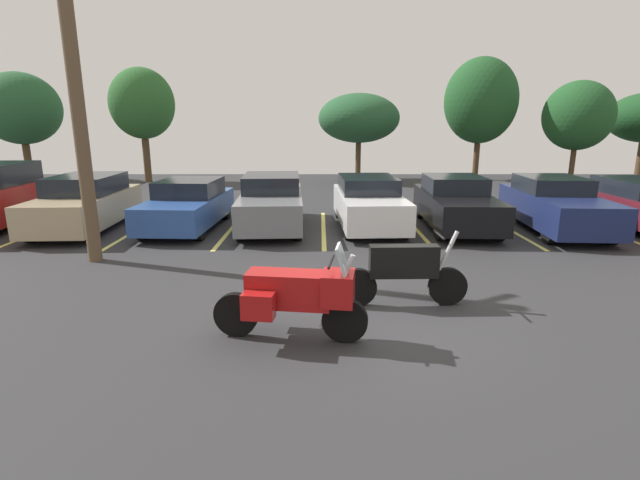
{
  "coord_description": "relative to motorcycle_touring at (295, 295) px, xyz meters",
  "views": [
    {
      "loc": [
        -0.84,
        -7.04,
        3.04
      ],
      "look_at": [
        -0.82,
        1.07,
        1.03
      ],
      "focal_mm": 26.55,
      "sensor_mm": 36.0,
      "label": 1
    }
  ],
  "objects": [
    {
      "name": "ground",
      "position": [
        1.18,
        0.73,
        -0.73
      ],
      "size": [
        44.0,
        44.0,
        0.1
      ],
      "primitive_type": "cube",
      "color": "#2D2D30"
    },
    {
      "name": "parking_stripes",
      "position": [
        -0.92,
        7.33,
        -0.67
      ],
      "size": [
        24.67,
        5.07,
        0.01
      ],
      "color": "#EAE066",
      "rests_on": "ground"
    },
    {
      "name": "tree_far_right",
      "position": [
        2.4,
        19.46,
        2.61
      ],
      "size": [
        4.28,
        4.28,
        4.57
      ],
      "color": "#4C3823",
      "rests_on": "ground"
    },
    {
      "name": "car_blue",
      "position": [
        -3.56,
        7.48,
        0.01
      ],
      "size": [
        1.98,
        4.39,
        1.41
      ],
      "color": "#2D519E",
      "rests_on": "ground"
    },
    {
      "name": "car_navy",
      "position": [
        7.15,
        7.24,
        0.06
      ],
      "size": [
        2.11,
        4.93,
        1.51
      ],
      "color": "navy",
      "rests_on": "ground"
    },
    {
      "name": "car_black",
      "position": [
        4.35,
        7.52,
        0.05
      ],
      "size": [
        1.93,
        4.68,
        1.5
      ],
      "color": "black",
      "rests_on": "ground"
    },
    {
      "name": "tree_right",
      "position": [
        -15.65,
        19.84,
        3.11
      ],
      "size": [
        4.09,
        4.09,
        5.67
      ],
      "color": "#4C3823",
      "rests_on": "ground"
    },
    {
      "name": "tree_left",
      "position": [
        13.28,
        18.14,
        2.72
      ],
      "size": [
        3.38,
        3.38,
        5.1
      ],
      "color": "#4C3823",
      "rests_on": "ground"
    },
    {
      "name": "tree_center_right",
      "position": [
        -8.75,
        18.77,
        3.31
      ],
      "size": [
        3.24,
        3.24,
        5.79
      ],
      "color": "#4C3823",
      "rests_on": "ground"
    },
    {
      "name": "car_grey",
      "position": [
        -1.09,
        7.53,
        0.08
      ],
      "size": [
        2.01,
        4.7,
        1.55
      ],
      "color": "slate",
      "rests_on": "ground"
    },
    {
      "name": "utility_pole",
      "position": [
        -4.76,
        4.01,
        3.39
      ],
      "size": [
        1.63,
        0.98,
        7.9
      ],
      "color": "brown",
      "rests_on": "ground"
    },
    {
      "name": "car_tan",
      "position": [
        -6.51,
        7.36,
        0.08
      ],
      "size": [
        2.02,
        4.69,
        1.56
      ],
      "color": "tan",
      "rests_on": "ground"
    },
    {
      "name": "car_white",
      "position": [
        1.79,
        7.62,
        0.05
      ],
      "size": [
        1.96,
        4.52,
        1.49
      ],
      "color": "white",
      "rests_on": "ground"
    },
    {
      "name": "motorcycle_second",
      "position": [
        1.76,
        1.31,
        -0.06
      ],
      "size": [
        2.2,
        0.62,
        1.31
      ],
      "color": "black",
      "rests_on": "ground"
    },
    {
      "name": "motorcycle_touring",
      "position": [
        0.0,
        0.0,
        0.0
      ],
      "size": [
        2.24,
        1.01,
        1.42
      ],
      "color": "black",
      "rests_on": "ground"
    },
    {
      "name": "tree_center_left",
      "position": [
        8.89,
        19.84,
        3.51
      ],
      "size": [
        3.81,
        3.81,
        6.42
      ],
      "color": "#4C3823",
      "rests_on": "ground"
    }
  ]
}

